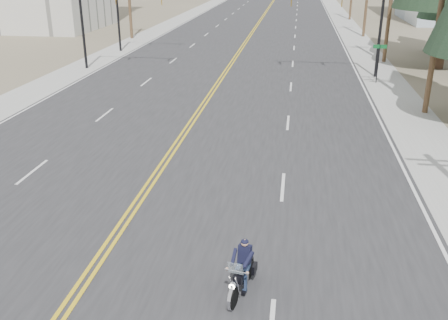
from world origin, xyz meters
TOP-DOWN VIEW (x-y plane):
  - road at (0.00, 70.00)m, footprint 20.00×200.00m
  - sidewalk_left at (-11.50, 70.00)m, footprint 3.00×200.00m
  - sidewalk_right at (11.50, 70.00)m, footprint 3.00×200.00m
  - traffic_mast_left at (-8.98, 32.00)m, footprint 7.10×0.26m
  - traffic_mast_right at (8.98, 32.00)m, footprint 7.10×0.26m
  - street_sign at (10.80, 30.00)m, footprint 0.90×0.06m
  - utility_pole_b at (12.50, 23.00)m, footprint 2.20×0.30m
  - motorcyclist at (4.15, 5.47)m, footprint 1.13×1.94m

SIDE VIEW (x-z plane):
  - road at x=0.00m, z-range 0.00..0.01m
  - sidewalk_left at x=-11.50m, z-range 0.00..0.01m
  - sidewalk_right at x=11.50m, z-range 0.00..0.01m
  - motorcyclist at x=4.15m, z-range 0.00..1.42m
  - street_sign at x=10.80m, z-range 0.49..3.12m
  - traffic_mast_left at x=-8.98m, z-range 1.44..8.44m
  - traffic_mast_right at x=8.98m, z-range 1.44..8.44m
  - utility_pole_b at x=12.50m, z-range 0.23..11.73m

